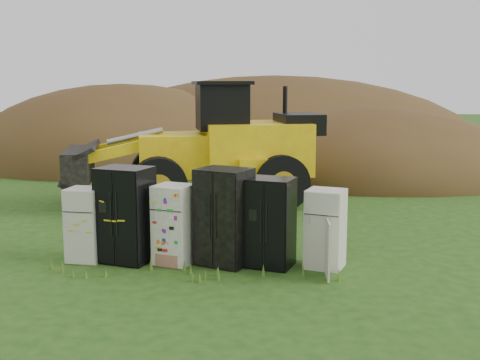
{
  "coord_description": "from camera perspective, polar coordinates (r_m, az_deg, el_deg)",
  "views": [
    {
      "loc": [
        1.96,
        -11.78,
        3.7
      ],
      "look_at": [
        0.53,
        2.0,
        1.42
      ],
      "focal_mm": 45.0,
      "sensor_mm": 36.0,
      "label": 1
    }
  ],
  "objects": [
    {
      "name": "wheel_loader",
      "position": [
        18.15,
        -4.64,
        3.46
      ],
      "size": [
        8.23,
        5.04,
        3.71
      ],
      "primitive_type": null,
      "rotation": [
        0.0,
        0.0,
        0.27
      ],
      "color": "yellow",
      "rests_on": "ground"
    },
    {
      "name": "ground",
      "position": [
        12.51,
        -3.4,
        -7.9
      ],
      "size": [
        120.0,
        120.0,
        0.0
      ],
      "primitive_type": "plane",
      "color": "#1F4612",
      "rests_on": "ground"
    },
    {
      "name": "dirt_mound_right",
      "position": [
        24.55,
        12.01,
        0.45
      ],
      "size": [
        12.75,
        9.35,
        5.42
      ],
      "primitive_type": "ellipsoid",
      "color": "#442D16",
      "rests_on": "ground"
    },
    {
      "name": "fridge_dark_mid",
      "position": [
        12.22,
        -1.5,
        -3.5
      ],
      "size": [
        1.25,
        1.15,
        1.97
      ],
      "primitive_type": null,
      "rotation": [
        0.0,
        0.0,
        -0.4
      ],
      "color": "black",
      "rests_on": "ground"
    },
    {
      "name": "fridge_black_side",
      "position": [
        12.63,
        -10.78,
        -3.24
      ],
      "size": [
        1.21,
        1.05,
        1.97
      ],
      "primitive_type": null,
      "rotation": [
        0.0,
        0.0,
        -0.26
      ],
      "color": "black",
      "rests_on": "ground"
    },
    {
      "name": "fridge_sticker",
      "position": [
        12.37,
        -6.26,
        -4.2
      ],
      "size": [
        0.88,
        0.84,
        1.63
      ],
      "primitive_type": null,
      "rotation": [
        0.0,
        0.0,
        -0.27
      ],
      "color": "white",
      "rests_on": "ground"
    },
    {
      "name": "dirt_mound_back",
      "position": [
        29.65,
        3.22,
        2.14
      ],
      "size": [
        20.64,
        13.76,
        8.0
      ],
      "primitive_type": "ellipsoid",
      "color": "#442D16",
      "rests_on": "ground"
    },
    {
      "name": "fridge_black_right",
      "position": [
        12.11,
        2.87,
        -4.04
      ],
      "size": [
        1.07,
        0.96,
        1.8
      ],
      "primitive_type": null,
      "rotation": [
        0.0,
        0.0,
        -0.26
      ],
      "color": "black",
      "rests_on": "ground"
    },
    {
      "name": "dirt_mound_left",
      "position": [
        28.05,
        -10.94,
        1.57
      ],
      "size": [
        14.39,
        10.79,
        7.22
      ],
      "primitive_type": "ellipsoid",
      "color": "#442D16",
      "rests_on": "ground"
    },
    {
      "name": "fridge_leftmost",
      "position": [
        12.89,
        -14.44,
        -4.12
      ],
      "size": [
        0.73,
        0.71,
        1.54
      ],
      "primitive_type": null,
      "rotation": [
        0.0,
        0.0,
        -0.09
      ],
      "color": "beige",
      "rests_on": "ground"
    },
    {
      "name": "fridge_open_door",
      "position": [
        12.16,
        8.1,
        -4.6
      ],
      "size": [
        0.88,
        0.85,
        1.59
      ],
      "primitive_type": null,
      "rotation": [
        0.0,
        0.0,
        -0.3
      ],
      "color": "beige",
      "rests_on": "ground"
    }
  ]
}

